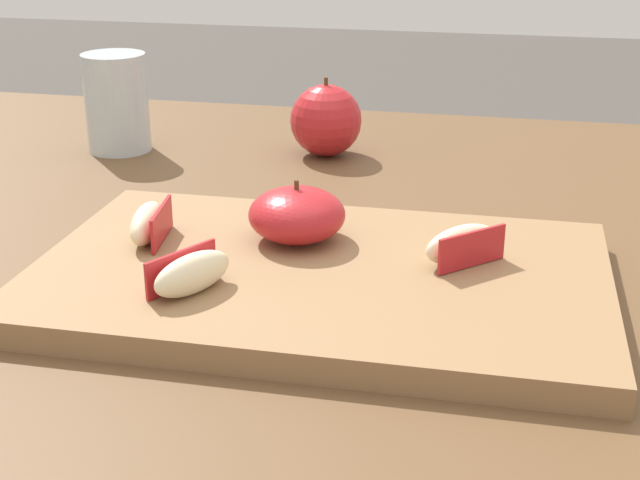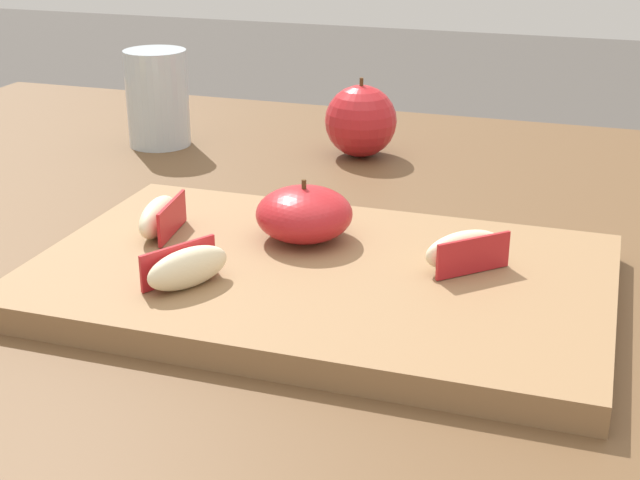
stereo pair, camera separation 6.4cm
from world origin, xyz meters
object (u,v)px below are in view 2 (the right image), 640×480
at_px(apple_wedge_back, 187,267).
at_px(apple_half_skin_up, 304,214).
at_px(apple_wedge_right, 465,250).
at_px(apple_wedge_near_knife, 159,217).
at_px(whole_apple_crimson, 361,121).
at_px(cutting_board, 320,279).
at_px(drinking_glass_water, 158,98).

bearing_deg(apple_wedge_back, apple_half_skin_up, 66.23).
bearing_deg(apple_wedge_right, apple_wedge_back, -152.91).
height_order(apple_wedge_near_knife, whole_apple_crimson, whole_apple_crimson).
xyz_separation_m(cutting_board, drinking_glass_water, (-0.29, 0.31, 0.04)).
relative_size(apple_wedge_back, whole_apple_crimson, 0.77).
height_order(apple_wedge_back, drinking_glass_water, drinking_glass_water).
relative_size(apple_wedge_right, drinking_glass_water, 0.57).
relative_size(apple_half_skin_up, whole_apple_crimson, 0.88).
xyz_separation_m(apple_half_skin_up, apple_wedge_near_knife, (-0.11, -0.02, -0.01)).
bearing_deg(whole_apple_crimson, apple_wedge_right, -62.06).
bearing_deg(apple_wedge_near_knife, drinking_glass_water, 117.71).
height_order(whole_apple_crimson, drinking_glass_water, drinking_glass_water).
relative_size(apple_wedge_right, whole_apple_crimson, 0.71).
distance_m(cutting_board, apple_half_skin_up, 0.06).
relative_size(cutting_board, apple_wedge_back, 6.31).
bearing_deg(apple_wedge_back, drinking_glass_water, 120.15).
height_order(apple_wedge_near_knife, apple_wedge_right, same).
relative_size(apple_wedge_back, apple_wedge_near_knife, 0.99).
relative_size(apple_half_skin_up, apple_wedge_right, 1.24).
bearing_deg(drinking_glass_water, whole_apple_crimson, 6.98).
bearing_deg(cutting_board, whole_apple_crimson, 101.01).
relative_size(apple_wedge_back, drinking_glass_water, 0.62).
distance_m(apple_wedge_right, drinking_glass_water, 0.48).
height_order(apple_half_skin_up, drinking_glass_water, drinking_glass_water).
relative_size(whole_apple_crimson, drinking_glass_water, 0.80).
bearing_deg(drinking_glass_water, apple_wedge_back, -59.85).
distance_m(cutting_board, drinking_glass_water, 0.43).
bearing_deg(whole_apple_crimson, apple_half_skin_up, -82.60).
relative_size(apple_wedge_back, apple_wedge_right, 1.08).
xyz_separation_m(apple_half_skin_up, apple_wedge_right, (0.13, -0.02, -0.01)).
xyz_separation_m(apple_wedge_near_knife, whole_apple_crimson, (0.07, 0.32, 0.00)).
bearing_deg(apple_wedge_near_knife, apple_half_skin_up, 12.73).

